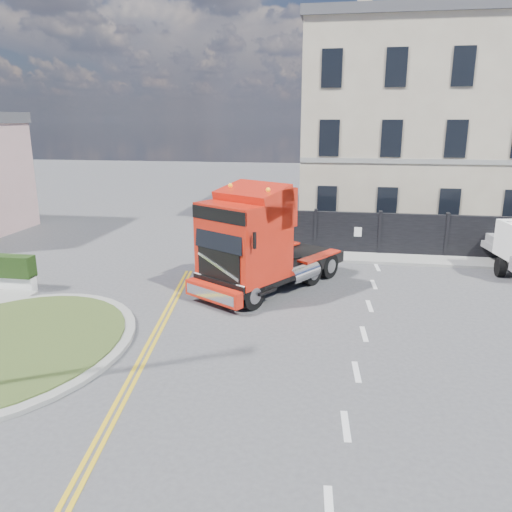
# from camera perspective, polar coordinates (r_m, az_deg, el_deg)

# --- Properties ---
(ground) EXTENTS (120.00, 120.00, 0.00)m
(ground) POSITION_cam_1_polar(r_m,az_deg,el_deg) (15.90, 1.41, -7.61)
(ground) COLOR #424244
(ground) RESTS_ON ground
(traffic_island) EXTENTS (6.80, 6.80, 0.17)m
(traffic_island) POSITION_cam_1_polar(r_m,az_deg,el_deg) (15.84, -26.62, -9.11)
(traffic_island) COLOR gray
(traffic_island) RESTS_ON ground
(hoarding_fence) EXTENTS (18.80, 0.25, 2.00)m
(hoarding_fence) POSITION_cam_1_polar(r_m,az_deg,el_deg) (24.50, 19.87, 2.15)
(hoarding_fence) COLOR black
(hoarding_fence) RESTS_ON ground
(georgian_building) EXTENTS (12.30, 10.30, 12.80)m
(georgian_building) POSITION_cam_1_polar(r_m,az_deg,el_deg) (31.26, 17.26, 13.89)
(georgian_building) COLOR #C1B699
(georgian_building) RESTS_ON ground
(pavement_far) EXTENTS (20.00, 1.60, 0.12)m
(pavement_far) POSITION_cam_1_polar(r_m,az_deg,el_deg) (23.76, 18.73, -0.47)
(pavement_far) COLOR gray
(pavement_far) RESTS_ON ground
(truck) EXTENTS (5.48, 6.82, 3.91)m
(truck) POSITION_cam_1_polar(r_m,az_deg,el_deg) (18.09, -0.04, 1.10)
(truck) COLOR black
(truck) RESTS_ON ground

